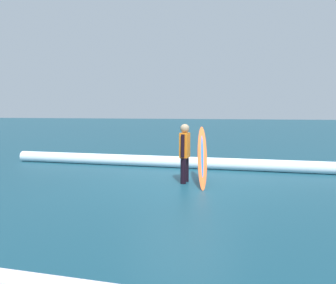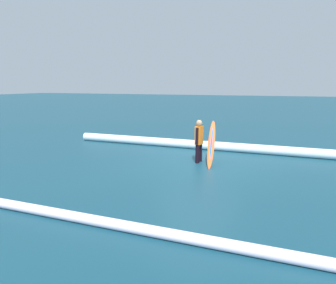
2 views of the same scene
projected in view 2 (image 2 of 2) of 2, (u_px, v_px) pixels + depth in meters
name	position (u px, v px, depth m)	size (l,w,h in m)	color
ground_plane	(197.00, 163.00, 11.54)	(131.02, 131.02, 0.00)	#154253
surfer	(199.00, 139.00, 11.51)	(0.22, 0.54, 1.45)	black
surfboard	(211.00, 143.00, 11.35)	(0.53, 1.67, 1.39)	#E55926
wave_crest_foreground	(242.00, 148.00, 13.26)	(0.35, 0.35, 14.79)	white
wave_crest_midground	(146.00, 230.00, 6.01)	(0.21, 0.21, 22.15)	white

